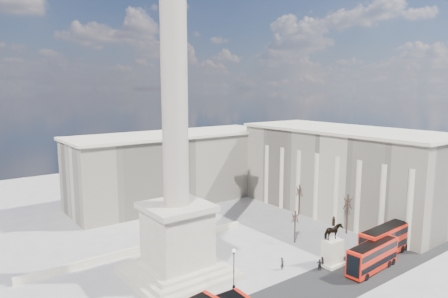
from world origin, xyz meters
TOP-DOWN VIEW (x-y plane):
  - ground at (0.00, 0.00)m, footprint 180.00×180.00m
  - nelsons_column at (0.00, 5.00)m, footprint 14.00×14.00m
  - balustrade_wall at (0.00, 16.00)m, footprint 40.00×0.60m
  - building_east at (45.00, 10.00)m, footprint 19.00×46.00m
  - building_northeast at (20.00, 40.00)m, footprint 51.00×17.00m
  - red_bus_c at (30.84, -9.13)m, footprint 12.12×3.40m
  - red_bus_d at (24.25, -11.09)m, footprint 10.84×3.22m
  - victorian_lamp at (4.15, -2.99)m, footprint 0.49×0.49m
  - equestrian_statue at (20.96, -6.24)m, footprint 3.72×2.79m
  - bare_tree_near at (34.21, 0.84)m, footprint 1.82×1.82m
  - bare_tree_mid at (23.05, 3.57)m, footprint 1.61×1.61m
  - bare_tree_far at (35.65, 14.21)m, footprint 1.70×1.70m
  - pedestrian_walking at (13.59, -2.81)m, footprint 0.81×0.64m
  - pedestrian_standing at (19.16, -5.76)m, footprint 0.98×0.93m
  - pedestrian_crossing at (17.87, -6.40)m, footprint 0.90×1.15m

SIDE VIEW (x-z plane):
  - ground at x=0.00m, z-range 0.00..0.00m
  - balustrade_wall at x=0.00m, z-range 0.00..1.10m
  - pedestrian_standing at x=19.16m, z-range 0.00..1.59m
  - pedestrian_crossing at x=17.87m, z-range 0.00..1.82m
  - pedestrian_walking at x=13.59m, z-range 0.00..1.93m
  - red_bus_d at x=24.25m, z-range 0.11..4.44m
  - red_bus_c at x=30.84m, z-range 0.12..4.98m
  - equestrian_statue at x=20.96m, z-range -1.22..6.60m
  - victorian_lamp at x=4.15m, z-range 0.51..6.23m
  - bare_tree_mid at x=23.05m, z-range 1.75..7.84m
  - bare_tree_far at x=35.65m, z-range 2.00..8.96m
  - bare_tree_near at x=34.21m, z-range 2.29..10.25m
  - building_northeast at x=20.00m, z-range 0.02..16.62m
  - building_east at x=45.00m, z-range 0.02..18.62m
  - nelsons_column at x=0.00m, z-range -12.01..37.84m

